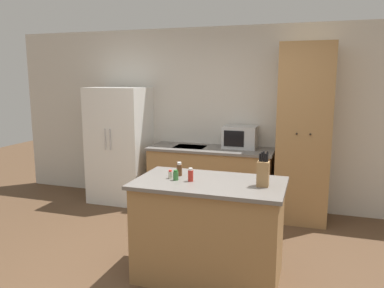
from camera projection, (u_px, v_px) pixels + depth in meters
name	position (u px, v px, depth m)	size (l,w,h in m)	color
ground_plane	(182.00, 281.00, 3.51)	(14.00, 14.00, 0.00)	brown
wall_back	(234.00, 118.00, 5.46)	(7.20, 0.06, 2.60)	beige
refrigerator	(120.00, 145.00, 5.71)	(0.85, 0.69, 1.74)	white
back_counter	(211.00, 178.00, 5.37)	(1.77, 0.65, 0.90)	#9E7547
pantry_cabinet	(304.00, 134.00, 4.87)	(0.67, 0.64, 2.31)	#9E7547
kitchen_island	(209.00, 229.00, 3.51)	(1.37, 0.79, 0.94)	#9E7547
microwave	(240.00, 137.00, 5.26)	(0.46, 0.35, 0.31)	#B2B5B7
knife_block	(263.00, 173.00, 3.25)	(0.10, 0.09, 0.32)	#9E7547
spice_bottle_tall_dark	(179.00, 169.00, 3.61)	(0.05, 0.05, 0.13)	#563319
spice_bottle_short_red	(191.00, 175.00, 3.42)	(0.05, 0.05, 0.12)	#B2281E
spice_bottle_amber_oil	(170.00, 175.00, 3.52)	(0.04, 0.04, 0.08)	beige
spice_bottle_green_herb	(176.00, 175.00, 3.46)	(0.05, 0.05, 0.09)	#337033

